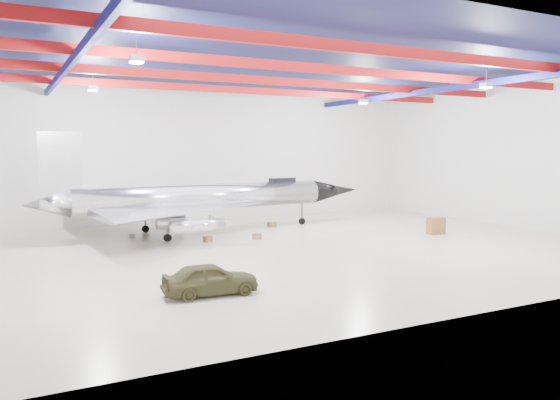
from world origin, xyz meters
TOP-DOWN VIEW (x-y plane):
  - floor at (0.00, 0.00)m, footprint 40.00×40.00m
  - wall_back at (0.00, 15.00)m, footprint 40.00×0.00m
  - wall_right at (20.00, 0.00)m, footprint 0.00×30.00m
  - ceiling at (0.00, 0.00)m, footprint 40.00×40.00m
  - ceiling_structure at (0.00, 0.00)m, footprint 39.50×29.50m
  - jet_aircraft at (-2.21, 8.18)m, footprint 26.06×15.91m
  - jeep at (-7.67, -8.07)m, footprint 4.05×1.86m
  - desk at (12.17, 0.08)m, footprint 1.30×0.67m
  - crate_ply at (-3.33, 4.45)m, footprint 0.62×0.57m
  - toolbox_red at (-3.68, 9.74)m, footprint 0.54×0.46m
  - parts_bin at (3.43, 8.54)m, footprint 0.61×0.54m
  - crate_small at (-7.40, 8.34)m, footprint 0.34×0.28m
  - oil_barrel at (-0.04, 3.92)m, footprint 0.63×0.54m
  - spares_box at (3.40, 9.14)m, footprint 0.48×0.48m

SIDE VIEW (x-z plane):
  - floor at x=0.00m, z-range 0.00..0.00m
  - crate_small at x=-7.40m, z-range 0.00..0.24m
  - spares_box at x=3.40m, z-range 0.00..0.33m
  - toolbox_red at x=-3.68m, z-range 0.00..0.33m
  - crate_ply at x=-3.33m, z-range 0.00..0.36m
  - parts_bin at x=3.43m, z-range 0.00..0.37m
  - oil_barrel at x=-0.04m, z-range 0.00..0.40m
  - desk at x=12.17m, z-range 0.00..1.18m
  - jeep at x=-7.67m, z-range 0.00..1.35m
  - jet_aircraft at x=-2.21m, z-range -1.22..5.88m
  - wall_back at x=0.00m, z-range -14.50..25.50m
  - wall_right at x=20.00m, z-range -9.50..20.50m
  - ceiling_structure at x=0.00m, z-range 9.79..10.86m
  - ceiling at x=0.00m, z-range 11.00..11.00m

